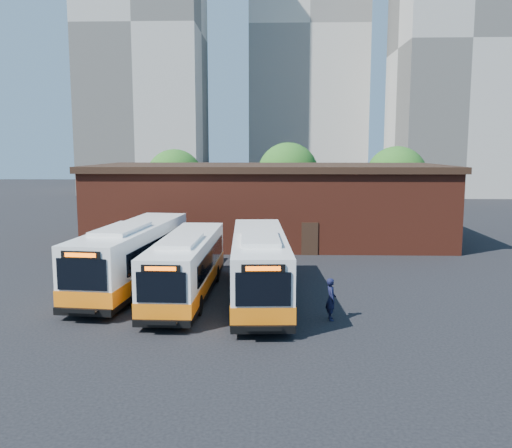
{
  "coord_description": "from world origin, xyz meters",
  "views": [
    {
      "loc": [
        0.2,
        -24.9,
        7.73
      ],
      "look_at": [
        -0.63,
        4.13,
        3.66
      ],
      "focal_mm": 38.0,
      "sensor_mm": 36.0,
      "label": 1
    }
  ],
  "objects_px": {
    "bus_west": "(133,258)",
    "bus_midwest": "(187,268)",
    "bus_mideast": "(259,268)",
    "transit_worker": "(331,299)"
  },
  "relations": [
    {
      "from": "bus_midwest",
      "to": "transit_worker",
      "type": "distance_m",
      "value": 8.1
    },
    {
      "from": "bus_west",
      "to": "bus_midwest",
      "type": "relative_size",
      "value": 1.11
    },
    {
      "from": "bus_west",
      "to": "bus_midwest",
      "type": "bearing_deg",
      "value": -24.15
    },
    {
      "from": "transit_worker",
      "to": "bus_midwest",
      "type": "bearing_deg",
      "value": 57.76
    },
    {
      "from": "bus_mideast",
      "to": "transit_worker",
      "type": "height_order",
      "value": "bus_mideast"
    },
    {
      "from": "bus_west",
      "to": "transit_worker",
      "type": "xyz_separation_m",
      "value": [
        10.45,
        -5.69,
        -0.68
      ]
    },
    {
      "from": "bus_west",
      "to": "bus_mideast",
      "type": "distance_m",
      "value": 7.47
    },
    {
      "from": "bus_midwest",
      "to": "bus_west",
      "type": "bearing_deg",
      "value": 151.43
    },
    {
      "from": "bus_west",
      "to": "bus_midwest",
      "type": "distance_m",
      "value": 3.83
    },
    {
      "from": "bus_mideast",
      "to": "transit_worker",
      "type": "distance_m",
      "value": 4.85
    }
  ]
}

